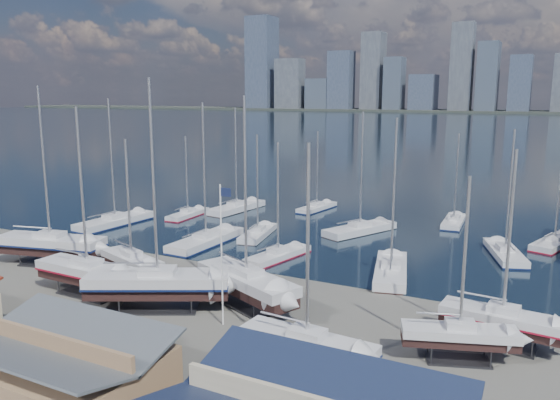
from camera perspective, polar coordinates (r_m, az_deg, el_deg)
The scene contains 30 objects.
ground at distance 47.29m, azimuth -7.03°, elevation -11.04°, with size 1400.00×1400.00×0.00m, color #605E59.
water at distance 347.48m, azimuth 23.21°, elevation 7.09°, with size 1400.00×600.00×0.40m, color #1B2D40.
far_shore at distance 606.87m, azimuth 25.09°, elevation 8.32°, with size 1400.00×80.00×2.20m, color #2D332D.
skyline at distance 601.17m, azimuth 24.61°, elevation 11.98°, with size 639.14×43.80×107.69m.
shed_grey at distance 35.57m, azimuth -22.28°, elevation -15.71°, with size 12.60×8.40×4.17m.
sailboat_cradle_0 at distance 62.32m, azimuth -22.85°, elevation -4.29°, with size 12.03×5.87×18.53m.
sailboat_cradle_1 at distance 51.90m, azimuth -19.47°, elevation -7.12°, with size 10.42×3.15×16.68m.
sailboat_cradle_2 at distance 54.53m, azimuth -15.24°, elevation -6.17°, with size 8.55×4.86×13.65m.
sailboat_cradle_3 at distance 46.91m, azimuth -12.63°, elevation -8.51°, with size 12.08×8.42×18.96m.
sailboat_cradle_4 at distance 46.40m, azimuth -3.52°, elevation -8.56°, with size 11.15×7.18×17.58m.
sailboat_cradle_5 at distance 35.77m, azimuth 2.82°, elevation -14.96°, with size 9.29×3.18×14.86m.
sailboat_cradle_6 at distance 42.54m, azimuth 22.25°, elevation -11.51°, with size 8.79×3.17×14.07m.
sailboat_cradle_7 at distance 39.30m, azimuth 18.25°, elevation -13.22°, with size 7.83×4.49×12.61m.
sailboat_moored_0 at distance 78.40m, azimuth -16.82°, elevation -2.32°, with size 4.20×12.24×17.99m.
sailboat_moored_1 at distance 81.30m, azimuth -9.60°, elevation -1.54°, with size 2.66×8.35×12.35m.
sailboat_moored_2 at distance 84.48m, azimuth -4.55°, elevation -0.94°, with size 4.35×11.22×16.51m.
sailboat_moored_3 at distance 65.94m, azimuth -7.73°, elevation -4.41°, with size 3.55×11.84×17.59m.
sailboat_moored_4 at distance 69.09m, azimuth -2.33°, elevation -3.60°, with size 4.24×9.24×13.47m.
sailboat_moored_5 at distance 84.97m, azimuth 3.88°, elevation -0.88°, with size 3.57×8.81×12.80m.
sailboat_moored_6 at distance 59.78m, azimuth -0.21°, elevation -5.92°, with size 4.30×9.26×13.36m.
sailboat_moored_7 at distance 71.49m, azimuth 8.35°, elevation -3.21°, with size 7.33×11.07×16.32m.
sailboat_moored_8 at distance 79.06m, azimuth 17.69°, elevation -2.27°, with size 2.92×8.93×13.18m.
sailboat_moored_9 at distance 55.64m, azimuth 11.50°, elevation -7.43°, with size 5.55×11.17×16.25m.
sailboat_moored_10 at distance 65.47m, azimuth 22.43°, elevation -5.27°, with size 5.73×10.21×14.72m.
sailboat_moored_11 at distance 72.39m, azimuth 26.73°, elevation -4.12°, with size 5.37×9.75×14.05m.
car_a at distance 43.33m, azimuth -21.48°, elevation -12.84°, with size 1.69×4.20×1.43m, color gray.
car_b at distance 41.36m, azimuth -20.75°, elevation -13.91°, with size 1.57×4.50×1.48m, color gray.
car_c at distance 40.08m, azimuth -15.44°, elevation -14.32°, with size 2.63×5.71×1.59m, color gray.
car_d at distance 34.75m, azimuth -1.78°, elevation -18.24°, with size 1.91×4.70×1.36m, color gray.
flagpole at distance 41.69m, azimuth -6.06°, elevation -4.84°, with size 0.98×0.12×11.10m.
Camera 1 is at (24.93, -46.13, 17.60)m, focal length 35.00 mm.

